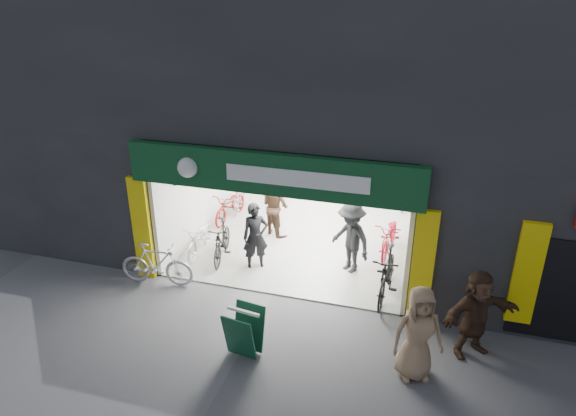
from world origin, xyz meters
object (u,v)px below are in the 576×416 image
at_px(bike_left_front, 200,238).
at_px(parked_bike, 157,264).
at_px(pedestrian_near, 418,334).
at_px(sandwich_board, 244,331).
at_px(bike_right_front, 387,274).

xyz_separation_m(bike_left_front, parked_bike, (-0.30, -1.72, 0.10)).
xyz_separation_m(pedestrian_near, sandwich_board, (-3.20, -0.33, -0.39)).
height_order(bike_right_front, sandwich_board, bike_right_front).
xyz_separation_m(bike_left_front, pedestrian_near, (5.80, -3.17, 0.50)).
relative_size(pedestrian_near, sandwich_board, 1.91).
relative_size(parked_bike, sandwich_board, 1.83).
bearing_deg(pedestrian_near, sandwich_board, 165.45).
relative_size(bike_right_front, parked_bike, 1.10).
xyz_separation_m(bike_right_front, pedestrian_near, (0.80, -2.44, 0.34)).
distance_m(pedestrian_near, sandwich_board, 3.24).
height_order(pedestrian_near, sandwich_board, pedestrian_near).
height_order(parked_bike, pedestrian_near, pedestrian_near).
distance_m(bike_left_front, bike_right_front, 5.05).
distance_m(bike_right_front, sandwich_board, 3.67).
height_order(bike_left_front, sandwich_board, sandwich_board).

